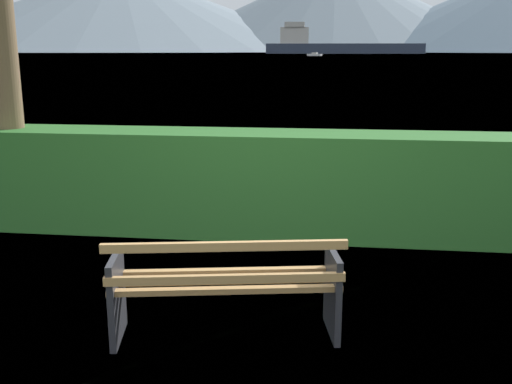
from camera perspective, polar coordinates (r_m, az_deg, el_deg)
ground_plane at (r=4.84m, az=-2.88°, el=-13.44°), size 1400.00×1400.00×0.00m
water_surface at (r=310.56m, az=7.34°, el=13.05°), size 620.00×620.00×0.00m
park_bench at (r=4.60m, az=-2.94°, el=-9.03°), size 1.83×0.87×0.87m
hedge_row at (r=7.15m, az=0.85°, el=0.83°), size 10.08×0.82×1.24m
cargo_ship_large at (r=306.33m, az=7.32°, el=13.84°), size 77.79×15.65×15.18m
fishing_boat_near at (r=202.08m, az=5.65°, el=13.00°), size 5.13×3.33×1.16m
distant_hills at (r=583.99m, az=9.25°, el=17.28°), size 839.93×436.76×89.50m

